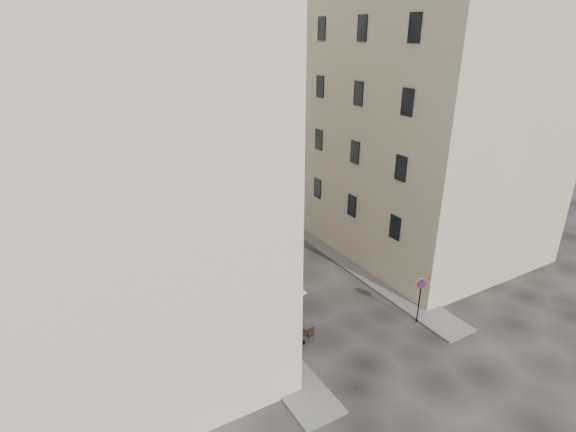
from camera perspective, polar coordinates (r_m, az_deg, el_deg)
ground at (r=25.97m, az=4.46°, el=-11.19°), size 90.00×90.00×0.00m
sidewalk_left at (r=27.17m, az=-8.40°, el=-9.58°), size 2.00×22.00×0.12m
sidewalk_right at (r=30.34m, az=8.34°, el=-5.93°), size 2.00×18.00×0.12m
building_left at (r=21.18m, az=-24.36°, el=9.46°), size 12.20×16.20×20.60m
building_right at (r=31.67m, az=17.54°, el=12.25°), size 12.20×14.20×18.60m
building_back at (r=38.78m, az=-12.89°, el=14.41°), size 18.20×10.20×18.60m
cafe_storefront at (r=23.91m, az=-5.49°, el=-9.13°), size 1.74×7.30×3.50m
stone_steps at (r=35.59m, az=-6.94°, el=-0.83°), size 9.00×3.15×0.80m
bollard_near at (r=23.56m, az=-0.84°, el=-13.51°), size 0.12×0.12×0.98m
bollard_mid at (r=26.15m, az=-4.64°, el=-9.57°), size 0.12×0.12×0.98m
bollard_far at (r=28.94m, az=-7.66°, el=-6.33°), size 0.12×0.12×0.98m
no_parking_sign at (r=24.49m, az=16.48°, el=-9.21°), size 0.59×0.21×2.66m
bistro_table_a at (r=22.91m, az=1.74°, el=-14.99°), size 1.21×0.57×0.85m
bistro_table_b at (r=24.59m, az=-1.21°, el=-12.09°), size 1.16×0.54×0.82m
bistro_table_c at (r=25.36m, az=-3.88°, el=-10.78°), size 1.35×0.63×0.95m
bistro_table_d at (r=26.63m, az=-3.83°, el=-9.19°), size 1.15×0.54×0.81m
bistro_table_e at (r=28.30m, az=-7.39°, el=-7.20°), size 1.26×0.59×0.88m
pedestrian at (r=24.55m, az=-0.78°, el=-10.61°), size 0.84×0.80×1.94m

